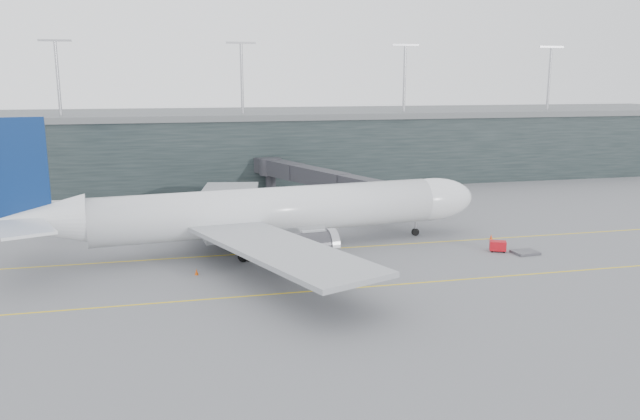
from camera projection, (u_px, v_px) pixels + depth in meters
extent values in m
plane|color=slate|center=(247.00, 246.00, 84.07)|extent=(320.00, 320.00, 0.00)
cube|color=yellow|center=(251.00, 254.00, 80.26)|extent=(160.00, 0.25, 0.02)
cube|color=yellow|center=(269.00, 294.00, 65.01)|extent=(160.00, 0.25, 0.02)
cube|color=yellow|center=(263.00, 214.00, 104.24)|extent=(0.25, 60.00, 0.02)
cube|color=black|center=(216.00, 149.00, 137.91)|extent=(240.00, 35.00, 14.00)
cube|color=#585C5D|center=(215.00, 114.00, 136.35)|extent=(240.00, 36.00, 1.20)
cylinder|color=#9E9EA3|center=(58.00, 79.00, 118.63)|extent=(0.60, 0.60, 14.00)
cylinder|color=#9E9EA3|center=(242.00, 79.00, 126.42)|extent=(0.60, 0.60, 14.00)
cylinder|color=#9E9EA3|center=(404.00, 79.00, 134.21)|extent=(0.60, 0.60, 14.00)
cylinder|color=#9E9EA3|center=(549.00, 79.00, 142.00)|extent=(0.60, 0.60, 14.00)
cylinder|color=silver|center=(270.00, 211.00, 81.49)|extent=(45.34, 10.82, 6.06)
ellipsoid|color=silver|center=(432.00, 199.00, 89.22)|extent=(13.30, 7.38, 6.06)
cone|color=silver|center=(37.00, 221.00, 72.35)|extent=(11.31, 6.93, 5.82)
cube|color=#909398|center=(263.00, 229.00, 81.66)|extent=(16.07, 6.53, 1.95)
cube|color=black|center=(455.00, 191.00, 90.22)|extent=(2.45, 3.14, 0.78)
cube|color=#909398|center=(279.00, 249.00, 66.75)|extent=(18.82, 29.56, 0.54)
cylinder|color=#36363A|center=(306.00, 246.00, 74.09)|extent=(7.17, 4.13, 3.42)
cube|color=#909398|center=(226.00, 199.00, 94.74)|extent=(13.52, 29.42, 0.54)
cylinder|color=#36363A|center=(267.00, 215.00, 91.24)|extent=(7.17, 4.13, 3.42)
cube|color=navy|center=(18.00, 169.00, 70.62)|extent=(6.37, 1.16, 11.73)
cube|color=silver|center=(22.00, 228.00, 66.97)|extent=(8.18, 10.14, 0.34)
cube|color=silver|center=(32.00, 209.00, 76.90)|extent=(6.67, 9.52, 0.34)
cylinder|color=black|center=(415.00, 232.00, 89.39)|extent=(1.11, 0.50, 1.07)
cylinder|color=#9E9EA3|center=(415.00, 227.00, 89.24)|extent=(0.29, 0.29, 2.54)
cylinder|color=black|center=(249.00, 256.00, 76.83)|extent=(1.32, 0.62, 1.27)
cylinder|color=black|center=(234.00, 238.00, 85.49)|extent=(1.32, 0.62, 1.27)
cube|color=#2D2C32|center=(412.00, 198.00, 88.91)|extent=(4.69, 4.93, 3.05)
cube|color=#2D2C32|center=(372.00, 189.00, 96.17)|extent=(7.77, 14.16, 2.72)
cube|color=#2D2C32|center=(319.00, 177.00, 107.53)|extent=(8.03, 14.26, 2.83)
cube|color=#2D2C32|center=(277.00, 168.00, 118.90)|extent=(8.28, 14.36, 2.94)
cylinder|color=#9E9EA3|center=(368.00, 209.00, 97.47)|extent=(0.54, 0.54, 4.14)
cube|color=#36363A|center=(368.00, 220.00, 97.82)|extent=(2.63, 2.32, 0.76)
cylinder|color=#2D2C32|center=(340.00, 162.00, 126.84)|extent=(4.36, 4.36, 3.27)
cylinder|color=#2D2C32|center=(340.00, 179.00, 127.56)|extent=(1.96, 1.96, 3.92)
cube|color=#AE0C15|center=(498.00, 246.00, 81.07)|extent=(2.40, 2.02, 1.21)
cylinder|color=black|center=(492.00, 251.00, 80.88)|extent=(0.40, 0.28, 0.37)
cylinder|color=black|center=(504.00, 251.00, 80.61)|extent=(0.40, 0.28, 0.37)
cylinder|color=black|center=(491.00, 249.00, 81.77)|extent=(0.40, 0.28, 0.37)
cylinder|color=black|center=(503.00, 250.00, 81.51)|extent=(0.40, 0.28, 0.37)
cube|color=#3F3E44|center=(525.00, 252.00, 80.22)|extent=(3.29, 2.73, 0.31)
cube|color=#36363A|center=(213.00, 229.00, 92.92)|extent=(2.12, 1.89, 0.18)
cube|color=silver|center=(213.00, 224.00, 92.75)|extent=(1.76, 1.70, 1.34)
cube|color=navy|center=(213.00, 219.00, 92.61)|extent=(1.81, 1.75, 0.07)
cube|color=#36363A|center=(231.00, 228.00, 93.64)|extent=(1.91, 1.59, 0.18)
cube|color=silver|center=(231.00, 223.00, 93.48)|extent=(1.55, 1.47, 1.34)
cube|color=navy|center=(231.00, 218.00, 93.34)|extent=(1.60, 1.52, 0.07)
cube|color=#36363A|center=(235.00, 225.00, 95.02)|extent=(2.60, 2.24, 0.23)
cube|color=silver|center=(235.00, 219.00, 94.80)|extent=(2.13, 2.04, 1.72)
cube|color=navy|center=(234.00, 213.00, 94.62)|extent=(2.20, 2.11, 0.09)
cone|color=#E53E0C|center=(491.00, 237.00, 87.34)|extent=(0.45, 0.45, 0.72)
cone|color=#FF540E|center=(352.00, 277.00, 69.52)|extent=(0.45, 0.45, 0.72)
cone|color=#D1610B|center=(289.00, 221.00, 97.03)|extent=(0.49, 0.49, 0.78)
cone|color=#D54D0B|center=(197.00, 272.00, 71.44)|extent=(0.46, 0.46, 0.73)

